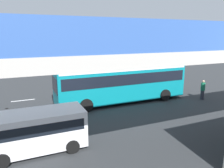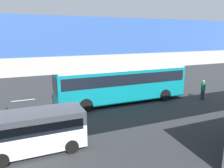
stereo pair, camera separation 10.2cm
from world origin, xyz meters
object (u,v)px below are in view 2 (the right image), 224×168
(city_bus, at_px, (122,81))
(parked_van, at_px, (35,129))
(bicycle_black, at_px, (5,117))
(pedestrian, at_px, (203,90))

(city_bus, distance_m, parked_van, 9.59)
(bicycle_black, distance_m, pedestrian, 16.48)
(city_bus, height_order, parked_van, city_bus)
(parked_van, height_order, bicycle_black, parked_van)
(city_bus, distance_m, bicycle_black, 9.51)
(city_bus, bearing_deg, bicycle_black, 5.92)
(city_bus, height_order, pedestrian, city_bus)
(bicycle_black, bearing_deg, pedestrian, 175.32)
(city_bus, xyz_separation_m, bicycle_black, (9.34, 0.97, -1.51))
(city_bus, bearing_deg, parked_van, 37.03)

